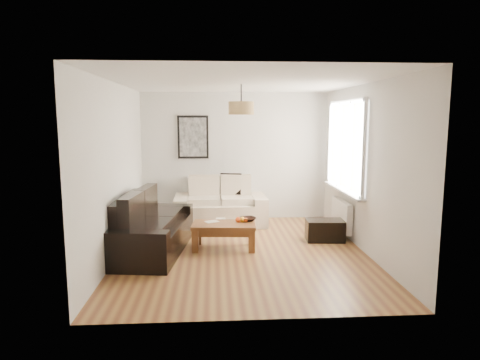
{
  "coord_description": "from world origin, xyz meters",
  "views": [
    {
      "loc": [
        -0.44,
        -6.3,
        2.06
      ],
      "look_at": [
        0.0,
        0.6,
        1.05
      ],
      "focal_mm": 31.22,
      "sensor_mm": 36.0,
      "label": 1
    }
  ],
  "objects": [
    {
      "name": "ceiling",
      "position": [
        0.0,
        0.0,
        2.6
      ],
      "size": [
        3.8,
        4.5,
        0.0
      ],
      "primitive_type": null,
      "color": "white",
      "rests_on": "floor"
    },
    {
      "name": "wall_back",
      "position": [
        0.0,
        2.25,
        1.3
      ],
      "size": [
        3.8,
        0.04,
        2.6
      ],
      "primitive_type": null,
      "color": "silver",
      "rests_on": "floor"
    },
    {
      "name": "orange_a",
      "position": [
        0.01,
        0.26,
        0.45
      ],
      "size": [
        0.11,
        0.11,
        0.09
      ],
      "primitive_type": "sphere",
      "rotation": [
        0.0,
        0.0,
        0.23
      ],
      "color": "#FEA215",
      "rests_on": "fruit_bowl"
    },
    {
      "name": "floor",
      "position": [
        0.0,
        0.0,
        0.0
      ],
      "size": [
        4.5,
        4.5,
        0.0
      ],
      "primitive_type": "plane",
      "color": "brown",
      "rests_on": "ground"
    },
    {
      "name": "cushion_left",
      "position": [
        -0.55,
        2.0,
        0.75
      ],
      "size": [
        0.41,
        0.18,
        0.39
      ],
      "primitive_type": "cube",
      "rotation": [
        0.0,
        0.0,
        -0.14
      ],
      "color": "black",
      "rests_on": "loveseat_cream"
    },
    {
      "name": "pendant_shade",
      "position": [
        0.0,
        0.3,
        2.23
      ],
      "size": [
        0.4,
        0.4,
        0.2
      ],
      "primitive_type": "cylinder",
      "color": "tan",
      "rests_on": "ceiling"
    },
    {
      "name": "cushion_right",
      "position": [
        -0.09,
        2.0,
        0.76
      ],
      "size": [
        0.44,
        0.22,
        0.43
      ],
      "primitive_type": "cube",
      "rotation": [
        0.0,
        0.0,
        -0.2
      ],
      "color": "black",
      "rests_on": "loveseat_cream"
    },
    {
      "name": "coffee_table",
      "position": [
        -0.28,
        0.19,
        0.21
      ],
      "size": [
        1.05,
        0.63,
        0.41
      ],
      "primitive_type": null,
      "rotation": [
        0.0,
        0.0,
        -0.08
      ],
      "color": "brown",
      "rests_on": "floor"
    },
    {
      "name": "fruit_bowl",
      "position": [
        0.12,
        0.33,
        0.44
      ],
      "size": [
        0.31,
        0.31,
        0.06
      ],
      "primitive_type": "imported",
      "rotation": [
        0.0,
        0.0,
        0.33
      ],
      "color": "black",
      "rests_on": "coffee_table"
    },
    {
      "name": "ottoman",
      "position": [
        1.45,
        0.52,
        0.18
      ],
      "size": [
        0.66,
        0.45,
        0.36
      ],
      "primitive_type": "cube",
      "rotation": [
        0.0,
        0.0,
        -0.07
      ],
      "color": "black",
      "rests_on": "floor"
    },
    {
      "name": "orange_b",
      "position": [
        0.07,
        0.23,
        0.45
      ],
      "size": [
        0.08,
        0.08,
        0.07
      ],
      "primitive_type": "sphere",
      "rotation": [
        0.0,
        0.0,
        -0.23
      ],
      "color": "#E55413",
      "rests_on": "fruit_bowl"
    },
    {
      "name": "papers",
      "position": [
        -0.48,
        0.31,
        0.42
      ],
      "size": [
        0.25,
        0.23,
        0.01
      ],
      "primitive_type": "cube",
      "rotation": [
        0.0,
        0.0,
        0.49
      ],
      "color": "beige",
      "rests_on": "coffee_table"
    },
    {
      "name": "window_bay",
      "position": [
        1.86,
        0.8,
        1.6
      ],
      "size": [
        0.14,
        1.9,
        1.6
      ],
      "primitive_type": null,
      "color": "white",
      "rests_on": "wall_right"
    },
    {
      "name": "wall_right",
      "position": [
        1.9,
        0.0,
        1.3
      ],
      "size": [
        0.04,
        4.5,
        2.6
      ],
      "primitive_type": null,
      "color": "silver",
      "rests_on": "floor"
    },
    {
      "name": "wall_left",
      "position": [
        -1.9,
        0.0,
        1.3
      ],
      "size": [
        0.04,
        4.5,
        2.6
      ],
      "primitive_type": null,
      "color": "silver",
      "rests_on": "floor"
    },
    {
      "name": "sofa_leather",
      "position": [
        -1.43,
        0.1,
        0.44
      ],
      "size": [
        1.23,
        2.13,
        0.87
      ],
      "primitive_type": null,
      "rotation": [
        0.0,
        0.0,
        1.45
      ],
      "color": "black",
      "rests_on": "floor"
    },
    {
      "name": "poster",
      "position": [
        -0.85,
        2.22,
        1.7
      ],
      "size": [
        0.62,
        0.04,
        0.87
      ],
      "primitive_type": null,
      "color": "black",
      "rests_on": "wall_back"
    },
    {
      "name": "loveseat_cream",
      "position": [
        -0.31,
        1.78,
        0.44
      ],
      "size": [
        1.8,
        1.01,
        0.88
      ],
      "primitive_type": null,
      "rotation": [
        0.0,
        0.0,
        0.02
      ],
      "color": "beige",
      "rests_on": "floor"
    },
    {
      "name": "radiator",
      "position": [
        1.82,
        0.8,
        0.38
      ],
      "size": [
        0.1,
        0.9,
        0.52
      ],
      "primitive_type": "cube",
      "color": "white",
      "rests_on": "wall_right"
    },
    {
      "name": "wall_front",
      "position": [
        0.0,
        -2.25,
        1.3
      ],
      "size": [
        3.8,
        0.04,
        2.6
      ],
      "primitive_type": null,
      "color": "silver",
      "rests_on": "floor"
    },
    {
      "name": "orange_c",
      "position": [
        -0.05,
        0.26,
        0.45
      ],
      "size": [
        0.1,
        0.1,
        0.09
      ],
      "primitive_type": "sphere",
      "rotation": [
        0.0,
        0.0,
        -0.06
      ],
      "color": "#FF5515",
      "rests_on": "fruit_bowl"
    }
  ]
}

